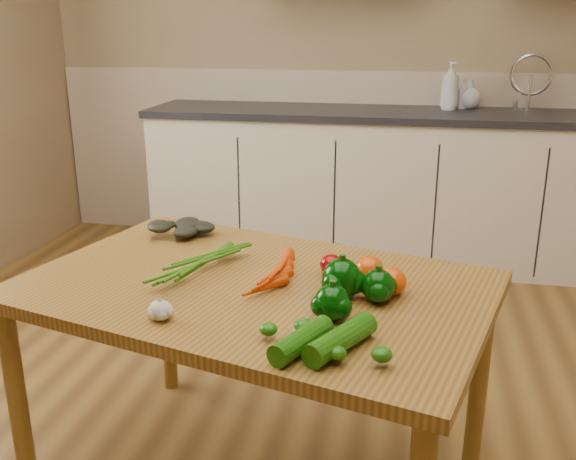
# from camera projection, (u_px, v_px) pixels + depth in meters

# --- Properties ---
(room) EXTENTS (4.04, 5.04, 2.64)m
(room) POSITION_uv_depth(u_px,v_px,m) (293.00, 76.00, 1.76)
(room) COLOR brown
(room) RESTS_ON ground
(counter_run) EXTENTS (2.84, 0.64, 1.14)m
(counter_run) POSITION_uv_depth(u_px,v_px,m) (389.00, 185.00, 3.85)
(counter_run) COLOR beige
(counter_run) RESTS_ON ground
(table) EXTENTS (1.46, 1.13, 0.69)m
(table) POSITION_uv_depth(u_px,v_px,m) (254.00, 308.00, 1.83)
(table) COLOR olive
(table) RESTS_ON ground
(soap_bottle_a) EXTENTS (0.15, 0.15, 0.27)m
(soap_bottle_a) POSITION_uv_depth(u_px,v_px,m) (450.00, 86.00, 3.70)
(soap_bottle_a) COLOR silver
(soap_bottle_a) RESTS_ON counter_run
(soap_bottle_b) EXTENTS (0.10, 0.10, 0.17)m
(soap_bottle_b) POSITION_uv_depth(u_px,v_px,m) (463.00, 93.00, 3.78)
(soap_bottle_b) COLOR silver
(soap_bottle_b) RESTS_ON counter_run
(soap_bottle_c) EXTENTS (0.14, 0.14, 0.17)m
(soap_bottle_c) POSITION_uv_depth(u_px,v_px,m) (470.00, 94.00, 3.77)
(soap_bottle_c) COLOR silver
(soap_bottle_c) RESTS_ON counter_run
(carrot_bunch) EXTENTS (0.28, 0.24, 0.06)m
(carrot_bunch) POSITION_uv_depth(u_px,v_px,m) (253.00, 269.00, 1.82)
(carrot_bunch) COLOR #DE3D05
(carrot_bunch) RESTS_ON table
(leafy_greens) EXTENTS (0.18, 0.17, 0.09)m
(leafy_greens) POSITION_uv_depth(u_px,v_px,m) (180.00, 223.00, 2.19)
(leafy_greens) COLOR black
(leafy_greens) RESTS_ON table
(garlic_bulb) EXTENTS (0.06, 0.06, 0.05)m
(garlic_bulb) POSITION_uv_depth(u_px,v_px,m) (161.00, 310.00, 1.57)
(garlic_bulb) COLOR beige
(garlic_bulb) RESTS_ON table
(pepper_a) EXTENTS (0.11, 0.11, 0.11)m
(pepper_a) POSITION_uv_depth(u_px,v_px,m) (342.00, 279.00, 1.70)
(pepper_a) COLOR #023303
(pepper_a) RESTS_ON table
(pepper_b) EXTENTS (0.09, 0.09, 0.09)m
(pepper_b) POSITION_uv_depth(u_px,v_px,m) (378.00, 286.00, 1.67)
(pepper_b) COLOR #023303
(pepper_b) RESTS_ON table
(pepper_c) EXTENTS (0.09, 0.09, 0.09)m
(pepper_c) POSITION_uv_depth(u_px,v_px,m) (332.00, 303.00, 1.57)
(pepper_c) COLOR #023303
(pepper_c) RESTS_ON table
(tomato_a) EXTENTS (0.07, 0.07, 0.06)m
(tomato_a) POSITION_uv_depth(u_px,v_px,m) (331.00, 265.00, 1.86)
(tomato_a) COLOR #8F0204
(tomato_a) RESTS_ON table
(tomato_b) EXTENTS (0.08, 0.08, 0.08)m
(tomato_b) POSITION_uv_depth(u_px,v_px,m) (369.00, 269.00, 1.80)
(tomato_b) COLOR #D84205
(tomato_b) RESTS_ON table
(tomato_c) EXTENTS (0.08, 0.08, 0.07)m
(tomato_c) POSITION_uv_depth(u_px,v_px,m) (391.00, 281.00, 1.72)
(tomato_c) COLOR #D84205
(tomato_c) RESTS_ON table
(zucchini_a) EXTENTS (0.15, 0.21, 0.06)m
(zucchini_a) POSITION_uv_depth(u_px,v_px,m) (341.00, 339.00, 1.42)
(zucchini_a) COLOR #154C08
(zucchini_a) RESTS_ON table
(zucchini_b) EXTENTS (0.13, 0.19, 0.05)m
(zucchini_b) POSITION_uv_depth(u_px,v_px,m) (301.00, 341.00, 1.42)
(zucchini_b) COLOR #154C08
(zucchini_b) RESTS_ON table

